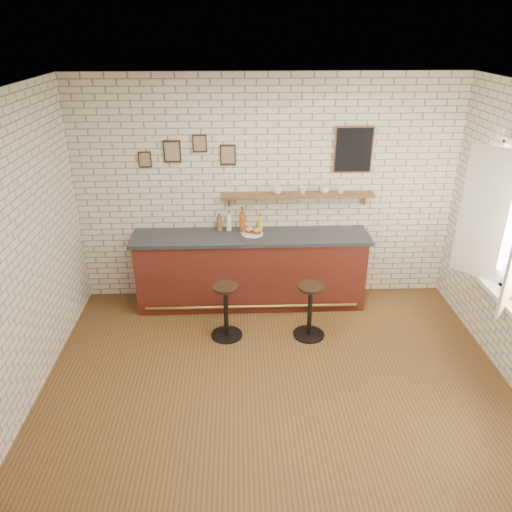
% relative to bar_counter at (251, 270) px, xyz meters
% --- Properties ---
extents(ground, '(5.00, 5.00, 0.00)m').
position_rel_bar_counter_xyz_m(ground, '(0.22, -1.70, -0.51)').
color(ground, brown).
rests_on(ground, ground).
extents(bar_counter, '(3.10, 0.65, 1.01)m').
position_rel_bar_counter_xyz_m(bar_counter, '(0.00, 0.00, 0.00)').
color(bar_counter, '#591E17').
rests_on(bar_counter, ground).
extents(sandwich_plate, '(0.28, 0.28, 0.01)m').
position_rel_bar_counter_xyz_m(sandwich_plate, '(0.02, 0.03, 0.51)').
color(sandwich_plate, white).
rests_on(sandwich_plate, bar_counter).
extents(ciabatta_sandwich, '(0.25, 0.18, 0.07)m').
position_rel_bar_counter_xyz_m(ciabatta_sandwich, '(0.03, 0.03, 0.55)').
color(ciabatta_sandwich, tan).
rests_on(ciabatta_sandwich, sandwich_plate).
extents(potato_chips, '(0.27, 0.17, 0.00)m').
position_rel_bar_counter_xyz_m(potato_chips, '(-0.01, 0.03, 0.52)').
color(potato_chips, '#EBAA52').
rests_on(potato_chips, sandwich_plate).
extents(bitters_bottle_brown, '(0.07, 0.07, 0.23)m').
position_rel_bar_counter_xyz_m(bitters_bottle_brown, '(-0.41, 0.18, 0.60)').
color(bitters_bottle_brown, brown).
rests_on(bitters_bottle_brown, bar_counter).
extents(bitters_bottle_white, '(0.07, 0.07, 0.26)m').
position_rel_bar_counter_xyz_m(bitters_bottle_white, '(-0.29, 0.18, 0.61)').
color(bitters_bottle_white, white).
rests_on(bitters_bottle_white, bar_counter).
extents(bitters_bottle_amber, '(0.08, 0.08, 0.32)m').
position_rel_bar_counter_xyz_m(bitters_bottle_amber, '(-0.11, 0.18, 0.63)').
color(bitters_bottle_amber, '#A84B1B').
rests_on(bitters_bottle_amber, bar_counter).
extents(condiment_bottle_yellow, '(0.07, 0.07, 0.22)m').
position_rel_bar_counter_xyz_m(condiment_bottle_yellow, '(0.13, 0.18, 0.60)').
color(condiment_bottle_yellow, gold).
rests_on(condiment_bottle_yellow, bar_counter).
extents(bar_stool_left, '(0.39, 0.39, 0.70)m').
position_rel_bar_counter_xyz_m(bar_stool_left, '(-0.33, -0.80, -0.13)').
color(bar_stool_left, black).
rests_on(bar_stool_left, ground).
extents(bar_stool_right, '(0.41, 0.41, 0.70)m').
position_rel_bar_counter_xyz_m(bar_stool_right, '(0.69, -0.83, -0.13)').
color(bar_stool_right, black).
rests_on(bar_stool_right, ground).
extents(wall_shelf, '(2.00, 0.18, 0.18)m').
position_rel_bar_counter_xyz_m(wall_shelf, '(0.62, 0.20, 0.97)').
color(wall_shelf, brown).
rests_on(wall_shelf, ground).
extents(shelf_cup_a, '(0.13, 0.13, 0.10)m').
position_rel_bar_counter_xyz_m(shelf_cup_a, '(0.35, 0.20, 1.04)').
color(shelf_cup_a, white).
rests_on(shelf_cup_a, wall_shelf).
extents(shelf_cup_b, '(0.14, 0.14, 0.10)m').
position_rel_bar_counter_xyz_m(shelf_cup_b, '(0.68, 0.20, 1.04)').
color(shelf_cup_b, white).
rests_on(shelf_cup_b, wall_shelf).
extents(shelf_cup_c, '(0.13, 0.13, 0.09)m').
position_rel_bar_counter_xyz_m(shelf_cup_c, '(0.97, 0.20, 1.04)').
color(shelf_cup_c, white).
rests_on(shelf_cup_c, wall_shelf).
extents(shelf_cup_d, '(0.10, 0.10, 0.09)m').
position_rel_bar_counter_xyz_m(shelf_cup_d, '(1.18, 0.20, 1.04)').
color(shelf_cup_d, white).
rests_on(shelf_cup_d, wall_shelf).
extents(back_wall_decor, '(2.96, 0.02, 0.56)m').
position_rel_bar_counter_xyz_m(back_wall_decor, '(0.45, 0.28, 1.54)').
color(back_wall_decor, black).
rests_on(back_wall_decor, ground).
extents(window_sill, '(0.20, 1.35, 0.06)m').
position_rel_bar_counter_xyz_m(window_sill, '(2.62, -1.40, 0.39)').
color(window_sill, white).
rests_on(window_sill, ground).
extents(casement_window, '(0.40, 1.30, 1.56)m').
position_rel_bar_counter_xyz_m(casement_window, '(2.58, -1.40, 1.14)').
color(casement_window, white).
rests_on(casement_window, ground).
extents(book_lower, '(0.24, 0.28, 0.02)m').
position_rel_bar_counter_xyz_m(book_lower, '(2.60, -1.52, 0.43)').
color(book_lower, tan).
rests_on(book_lower, window_sill).
extents(book_upper, '(0.28, 0.30, 0.02)m').
position_rel_bar_counter_xyz_m(book_upper, '(2.60, -1.50, 0.46)').
color(book_upper, tan).
rests_on(book_upper, book_lower).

